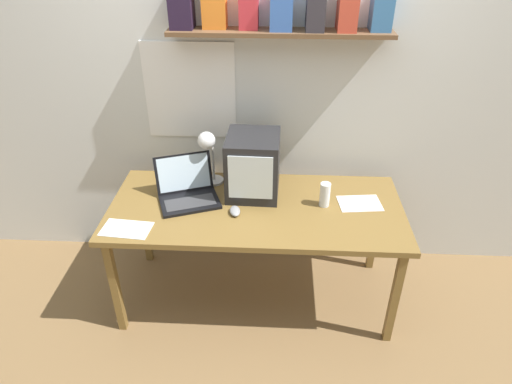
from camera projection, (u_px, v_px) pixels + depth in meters
ground_plane at (256, 294)px, 3.09m from camera, size 12.00×12.00×0.00m
back_wall at (261, 80)px, 2.84m from camera, size 5.60×0.24×2.60m
corner_desk at (256, 214)px, 2.74m from camera, size 1.75×0.79×0.72m
crt_monitor at (253, 165)px, 2.75m from camera, size 0.32×0.35×0.38m
laptop at (187, 189)px, 2.76m from camera, size 0.43×0.41×0.24m
desk_lamp at (208, 148)px, 2.78m from camera, size 0.14×0.18×0.38m
juice_glass at (325, 196)px, 2.69m from camera, size 0.06×0.06×0.15m
computer_mouse at (235, 211)px, 2.64m from camera, size 0.08×0.11×0.03m
open_notebook at (360, 203)px, 2.74m from camera, size 0.27×0.20×0.00m
loose_paper_near_monitor at (126, 229)px, 2.52m from camera, size 0.28×0.19×0.00m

